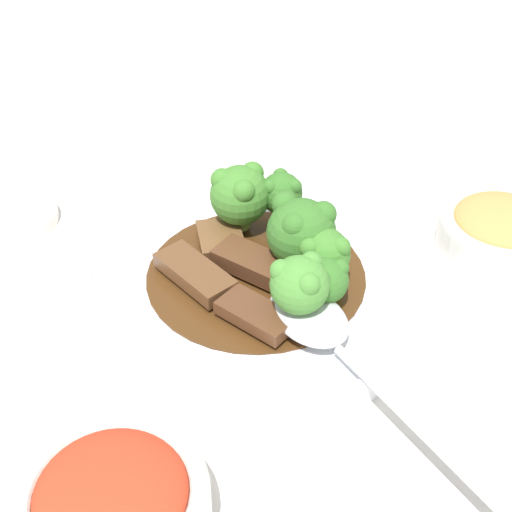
% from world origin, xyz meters
% --- Properties ---
extents(ground_plane, '(4.00, 4.00, 0.00)m').
position_xyz_m(ground_plane, '(0.00, 0.00, 0.00)').
color(ground_plane, silver).
extents(main_plate, '(0.28, 0.28, 0.02)m').
position_xyz_m(main_plate, '(0.00, 0.00, 0.01)').
color(main_plate, white).
rests_on(main_plate, ground_plane).
extents(beef_strip_0, '(0.06, 0.06, 0.01)m').
position_xyz_m(beef_strip_0, '(-0.01, -0.06, 0.02)').
color(beef_strip_0, '#56331E').
rests_on(beef_strip_0, main_plate).
extents(beef_strip_1, '(0.07, 0.07, 0.01)m').
position_xyz_m(beef_strip_1, '(0.00, -0.00, 0.03)').
color(beef_strip_1, '#56331E').
rests_on(beef_strip_1, main_plate).
extents(beef_strip_2, '(0.05, 0.06, 0.01)m').
position_xyz_m(beef_strip_2, '(0.05, 0.03, 0.03)').
color(beef_strip_2, brown).
rests_on(beef_strip_2, main_plate).
extents(beef_strip_3, '(0.06, 0.08, 0.01)m').
position_xyz_m(beef_strip_3, '(-0.05, -0.00, 0.03)').
color(beef_strip_3, brown).
rests_on(beef_strip_3, main_plate).
extents(beef_strip_4, '(0.04, 0.05, 0.01)m').
position_xyz_m(beef_strip_4, '(-0.02, 0.04, 0.02)').
color(beef_strip_4, brown).
rests_on(beef_strip_4, main_plate).
extents(broccoli_floret_0, '(0.04, 0.04, 0.04)m').
position_xyz_m(broccoli_floret_0, '(0.04, -0.05, 0.04)').
color(broccoli_floret_0, '#7FA84C').
rests_on(broccoli_floret_0, main_plate).
extents(broccoli_floret_1, '(0.04, 0.04, 0.05)m').
position_xyz_m(broccoli_floret_1, '(0.02, -0.06, 0.05)').
color(broccoli_floret_1, '#7FA84C').
rests_on(broccoli_floret_1, main_plate).
extents(broccoli_floret_2, '(0.04, 0.04, 0.05)m').
position_xyz_m(broccoli_floret_2, '(0.03, 0.06, 0.05)').
color(broccoli_floret_2, '#7FA84C').
rests_on(broccoli_floret_2, main_plate).
extents(broccoli_floret_3, '(0.05, 0.05, 0.06)m').
position_xyz_m(broccoli_floret_3, '(0.04, 0.00, 0.05)').
color(broccoli_floret_3, '#8EB756').
rests_on(broccoli_floret_3, main_plate).
extents(broccoli_floret_4, '(0.05, 0.05, 0.06)m').
position_xyz_m(broccoli_floret_4, '(0.00, 0.06, 0.05)').
color(broccoli_floret_4, '#7FA84C').
rests_on(broccoli_floret_4, main_plate).
extents(broccoli_floret_5, '(0.04, 0.04, 0.05)m').
position_xyz_m(broccoli_floret_5, '(0.05, -0.02, 0.05)').
color(broccoli_floret_5, '#8EB756').
rests_on(broccoli_floret_5, main_plate).
extents(serving_spoon, '(0.11, 0.24, 0.01)m').
position_xyz_m(serving_spoon, '(0.03, -0.08, 0.03)').
color(serving_spoon, silver).
rests_on(serving_spoon, main_plate).
extents(side_bowl_kimchi, '(0.11, 0.11, 0.05)m').
position_xyz_m(side_bowl_kimchi, '(-0.12, -0.19, 0.03)').
color(side_bowl_kimchi, white).
rests_on(side_bowl_kimchi, ground_plane).
extents(side_bowl_appetizer, '(0.10, 0.10, 0.05)m').
position_xyz_m(side_bowl_appetizer, '(0.21, 0.00, 0.02)').
color(side_bowl_appetizer, white).
rests_on(side_bowl_appetizer, ground_plane).
extents(sauce_dish, '(0.08, 0.08, 0.01)m').
position_xyz_m(sauce_dish, '(-0.20, 0.14, 0.01)').
color(sauce_dish, white).
rests_on(sauce_dish, ground_plane).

